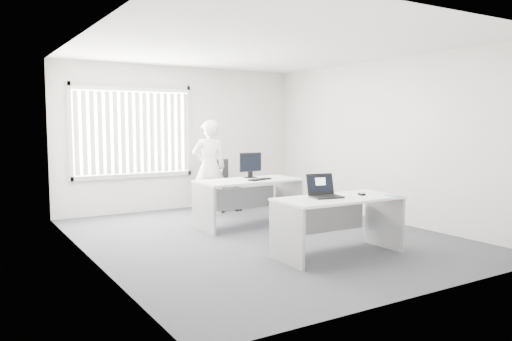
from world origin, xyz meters
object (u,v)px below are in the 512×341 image
desk_near (338,213)px  office_chair (225,194)px  person (209,167)px  monitor (250,165)px  laptop (327,186)px  desk_far (248,193)px

desk_near → office_chair: bearing=85.8°
desk_near → person: bearing=92.7°
monitor → laptop: bearing=-97.6°
desk_near → laptop: bearing=164.3°
office_chair → person: size_ratio=0.56×
desk_far → monitor: bearing=50.9°
monitor → person: bearing=99.9°
desk_near → monitor: monitor is taller
office_chair → laptop: 3.78m
desk_far → office_chair: office_chair is taller
person → laptop: (-0.05, -3.46, 0.02)m
desk_far → office_chair: (0.39, 1.58, -0.25)m
desk_far → desk_near: bearing=-90.0°
office_chair → monitor: size_ratio=2.31×
laptop → monitor: monitor is taller
person → laptop: person is taller
office_chair → person: 0.77m
desk_far → monitor: monitor is taller
desk_near → monitor: (0.11, 2.38, 0.44)m
desk_far → laptop: size_ratio=4.51×
desk_near → office_chair: office_chair is taller
desk_near → monitor: 2.43m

